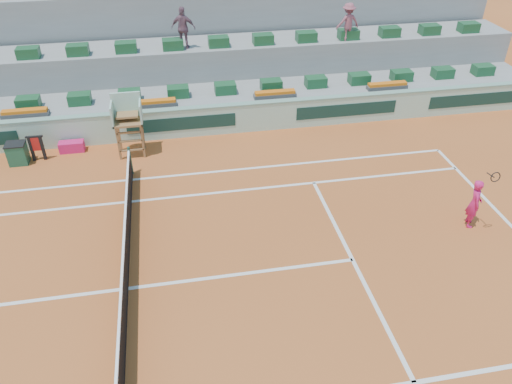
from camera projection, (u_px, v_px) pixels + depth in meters
ground at (128, 289)px, 13.55m from camera, size 90.00×90.00×0.00m
seating_tier_lower at (133, 104)px, 21.86m from camera, size 36.00×4.00×1.20m
seating_tier_upper at (131, 76)px, 22.76m from camera, size 36.00×2.40×2.60m
stadium_back_wall at (129, 45)px, 23.54m from camera, size 36.00×0.40×4.40m
player_bag at (72, 147)px, 19.56m from camera, size 0.94×0.42×0.42m
spectator_mid at (183, 28)px, 21.43m from camera, size 1.11×0.67×1.77m
spectator_right at (348, 22)px, 22.37m from camera, size 1.14×0.74×1.66m
court_lines at (128, 289)px, 13.54m from camera, size 23.89×11.09×0.01m
tennis_net at (125, 275)px, 13.25m from camera, size 0.10×11.97×1.10m
advertising_hoarding at (132, 126)px, 20.06m from camera, size 36.00×0.34×1.26m
umpire_chair at (128, 117)px, 18.73m from camera, size 1.10×0.90×2.40m
seat_row_lower at (130, 95)px, 20.67m from camera, size 32.90×0.60×0.44m
seat_row_upper at (126, 47)px, 21.41m from camera, size 32.90×0.60×0.44m
flower_planters at (91, 108)px, 19.85m from camera, size 26.80×0.36×0.28m
drink_cooler_a at (18, 153)px, 18.71m from camera, size 0.71×0.62×0.84m
towel_rack at (36, 146)px, 18.80m from camera, size 0.62×0.10×1.03m
tennis_player at (475, 203)px, 15.39m from camera, size 0.58×0.91×2.28m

